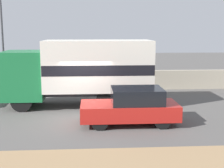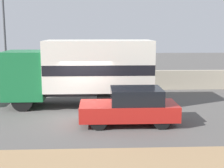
# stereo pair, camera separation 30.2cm
# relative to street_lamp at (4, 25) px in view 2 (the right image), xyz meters

# --- Properties ---
(ground_plane) EXTENTS (80.00, 80.00, 0.00)m
(ground_plane) POSITION_rel_street_lamp_xyz_m (5.25, -5.87, -4.27)
(ground_plane) COLOR #514F4C
(stone_wall_backdrop) EXTENTS (60.00, 0.35, 1.29)m
(stone_wall_backdrop) POSITION_rel_street_lamp_xyz_m (5.25, 0.67, -3.63)
(stone_wall_backdrop) COLOR #A39984
(stone_wall_backdrop) RESTS_ON ground_plane
(street_lamp) EXTENTS (0.56, 0.28, 7.43)m
(street_lamp) POSITION_rel_street_lamp_xyz_m (0.00, 0.00, 0.00)
(street_lamp) COLOR #4C4C51
(street_lamp) RESTS_ON ground_plane
(box_truck) EXTENTS (7.63, 2.56, 3.47)m
(box_truck) POSITION_rel_street_lamp_xyz_m (5.08, -3.74, -2.31)
(box_truck) COLOR #196B38
(box_truck) RESTS_ON ground_plane
(car_hatchback) EXTENTS (4.14, 1.80, 1.57)m
(car_hatchback) POSITION_rel_street_lamp_xyz_m (7.22, -7.14, -3.50)
(car_hatchback) COLOR #B21E19
(car_hatchback) RESTS_ON ground_plane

